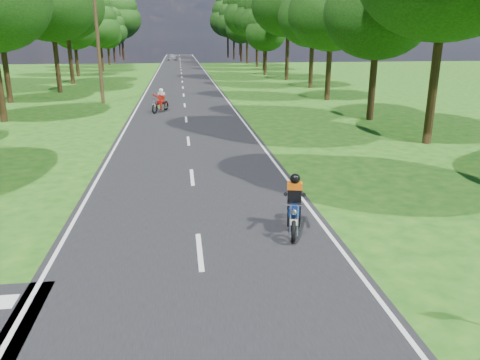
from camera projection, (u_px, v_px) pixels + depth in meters
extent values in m
plane|color=#155012|center=(204.00, 298.00, 8.99)|extent=(160.00, 160.00, 0.00)
cube|color=black|center=(182.00, 77.00, 56.36)|extent=(7.00, 140.00, 0.02)
cube|color=silver|center=(200.00, 251.00, 10.88)|extent=(0.12, 2.00, 0.01)
cube|color=silver|center=(192.00, 177.00, 16.56)|extent=(0.12, 2.00, 0.01)
cube|color=silver|center=(188.00, 141.00, 22.25)|extent=(0.12, 2.00, 0.01)
cube|color=silver|center=(186.00, 119.00, 27.93)|extent=(0.12, 2.00, 0.01)
cube|color=silver|center=(185.00, 105.00, 33.62)|extent=(0.12, 2.00, 0.01)
cube|color=silver|center=(184.00, 95.00, 39.30)|extent=(0.12, 2.00, 0.01)
cube|color=silver|center=(183.00, 87.00, 44.99)|extent=(0.12, 2.00, 0.01)
cube|color=silver|center=(182.00, 82.00, 50.67)|extent=(0.12, 2.00, 0.01)
cube|color=silver|center=(182.00, 77.00, 56.35)|extent=(0.12, 2.00, 0.01)
cube|color=silver|center=(181.00, 73.00, 62.04)|extent=(0.12, 2.00, 0.01)
cube|color=silver|center=(181.00, 70.00, 67.72)|extent=(0.12, 2.00, 0.01)
cube|color=silver|center=(181.00, 67.00, 73.41)|extent=(0.12, 2.00, 0.01)
cube|color=silver|center=(181.00, 65.00, 79.09)|extent=(0.12, 2.00, 0.01)
cube|color=silver|center=(180.00, 63.00, 84.78)|extent=(0.12, 2.00, 0.01)
cube|color=silver|center=(180.00, 61.00, 90.46)|extent=(0.12, 2.00, 0.01)
cube|color=silver|center=(180.00, 60.00, 96.14)|extent=(0.12, 2.00, 0.01)
cube|color=silver|center=(180.00, 58.00, 101.83)|extent=(0.12, 2.00, 0.01)
cube|color=silver|center=(180.00, 57.00, 107.51)|extent=(0.12, 2.00, 0.01)
cube|color=silver|center=(180.00, 56.00, 113.20)|extent=(0.12, 2.00, 0.01)
cube|color=silver|center=(179.00, 55.00, 118.88)|extent=(0.12, 2.00, 0.01)
cube|color=silver|center=(154.00, 77.00, 55.95)|extent=(0.10, 140.00, 0.01)
cube|color=silver|center=(209.00, 77.00, 56.75)|extent=(0.10, 140.00, 0.01)
cube|color=silver|center=(2.00, 302.00, 8.81)|extent=(0.50, 0.50, 0.01)
cylinder|color=black|center=(7.00, 77.00, 34.51)|extent=(0.40, 0.40, 3.79)
cylinder|color=black|center=(57.00, 67.00, 40.76)|extent=(0.40, 0.40, 4.32)
ellipsoid|color=#15330B|center=(50.00, 2.00, 39.19)|extent=(7.56, 7.56, 6.42)
cylinder|color=black|center=(71.00, 62.00, 47.80)|extent=(0.40, 0.40, 4.40)
ellipsoid|color=#15330B|center=(65.00, 6.00, 46.20)|extent=(7.71, 7.71, 6.55)
cylinder|color=black|center=(77.00, 63.00, 56.99)|extent=(0.40, 0.40, 3.20)
ellipsoid|color=#15330B|center=(74.00, 29.00, 55.82)|extent=(5.60, 5.60, 4.76)
ellipsoid|color=#15330B|center=(72.00, 15.00, 55.36)|extent=(4.80, 4.80, 4.08)
ellipsoid|color=#15330B|center=(71.00, 1.00, 54.90)|extent=(3.60, 3.60, 3.06)
cylinder|color=black|center=(102.00, 60.00, 64.20)|extent=(0.40, 0.40, 3.22)
ellipsoid|color=#15330B|center=(99.00, 30.00, 63.03)|extent=(5.64, 5.64, 4.79)
ellipsoid|color=#15330B|center=(98.00, 17.00, 62.56)|extent=(4.83, 4.83, 4.11)
ellipsoid|color=#15330B|center=(97.00, 5.00, 62.10)|extent=(3.62, 3.62, 3.08)
cylinder|color=black|center=(99.00, 56.00, 71.31)|extent=(0.40, 0.40, 3.61)
ellipsoid|color=#15330B|center=(97.00, 25.00, 69.99)|extent=(6.31, 6.31, 5.37)
ellipsoid|color=#15330B|center=(96.00, 13.00, 69.47)|extent=(5.41, 5.41, 4.60)
ellipsoid|color=#15330B|center=(94.00, 0.00, 68.95)|extent=(4.06, 4.06, 3.45)
cylinder|color=black|center=(109.00, 57.00, 78.90)|extent=(0.40, 0.40, 2.67)
ellipsoid|color=#15330B|center=(107.00, 37.00, 77.93)|extent=(4.67, 4.67, 3.97)
ellipsoid|color=#15330B|center=(107.00, 28.00, 77.55)|extent=(4.00, 4.00, 3.40)
ellipsoid|color=#15330B|center=(106.00, 20.00, 77.16)|extent=(3.00, 3.00, 2.55)
cylinder|color=black|center=(114.00, 54.00, 87.49)|extent=(0.40, 0.40, 3.09)
ellipsoid|color=#15330B|center=(113.00, 32.00, 86.37)|extent=(5.40, 5.40, 4.59)
ellipsoid|color=#15330B|center=(112.00, 24.00, 85.92)|extent=(4.63, 4.63, 3.93)
ellipsoid|color=#15330B|center=(111.00, 15.00, 85.47)|extent=(3.47, 3.47, 2.95)
cylinder|color=black|center=(123.00, 49.00, 93.57)|extent=(0.40, 0.40, 4.48)
ellipsoid|color=#15330B|center=(121.00, 20.00, 91.94)|extent=(7.84, 7.84, 6.66)
ellipsoid|color=#15330B|center=(120.00, 8.00, 91.29)|extent=(6.72, 6.72, 5.71)
cylinder|color=black|center=(123.00, 49.00, 102.01)|extent=(0.40, 0.40, 4.09)
ellipsoid|color=#15330B|center=(121.00, 24.00, 100.51)|extent=(7.16, 7.16, 6.09)
ellipsoid|color=#15330B|center=(120.00, 14.00, 99.92)|extent=(6.14, 6.14, 5.22)
ellipsoid|color=#15330B|center=(120.00, 5.00, 99.33)|extent=(4.61, 4.61, 3.92)
cylinder|color=black|center=(432.00, 94.00, 21.22)|extent=(0.40, 0.40, 4.56)
cylinder|color=black|center=(372.00, 90.00, 27.51)|extent=(0.40, 0.40, 3.49)
ellipsoid|color=#15330B|center=(378.00, 13.00, 26.23)|extent=(6.12, 6.12, 5.20)
cylinder|color=black|center=(328.00, 76.00, 35.92)|extent=(0.40, 0.40, 3.69)
ellipsoid|color=#15330B|center=(332.00, 13.00, 34.57)|extent=(6.46, 6.46, 5.49)
cylinder|color=black|center=(311.00, 68.00, 44.41)|extent=(0.40, 0.40, 3.74)
ellipsoid|color=#15330B|center=(313.00, 17.00, 43.05)|extent=(6.55, 6.55, 5.57)
cylinder|color=black|center=(287.00, 59.00, 52.09)|extent=(0.40, 0.40, 4.64)
ellipsoid|color=#15330B|center=(289.00, 4.00, 50.40)|extent=(8.12, 8.12, 6.91)
cylinder|color=black|center=(265.00, 63.00, 59.03)|extent=(0.40, 0.40, 2.91)
ellipsoid|color=#15330B|center=(266.00, 34.00, 57.97)|extent=(5.09, 5.09, 4.33)
ellipsoid|color=#15330B|center=(266.00, 22.00, 57.55)|extent=(4.36, 4.36, 3.71)
ellipsoid|color=#15330B|center=(266.00, 9.00, 57.13)|extent=(3.27, 3.27, 2.78)
cylinder|color=black|center=(264.00, 57.00, 66.12)|extent=(0.40, 0.40, 3.88)
ellipsoid|color=#15330B|center=(265.00, 21.00, 64.70)|extent=(6.78, 6.78, 5.77)
ellipsoid|color=#15330B|center=(265.00, 7.00, 64.14)|extent=(5.81, 5.81, 4.94)
cylinder|color=black|center=(257.00, 53.00, 74.14)|extent=(0.40, 0.40, 4.18)
ellipsoid|color=#15330B|center=(257.00, 19.00, 72.61)|extent=(7.31, 7.31, 6.21)
ellipsoid|color=#15330B|center=(257.00, 5.00, 72.01)|extent=(6.27, 6.27, 5.33)
cylinder|color=black|center=(247.00, 50.00, 82.52)|extent=(0.40, 0.40, 4.63)
ellipsoid|color=#15330B|center=(247.00, 16.00, 80.84)|extent=(8.11, 8.11, 6.89)
ellipsoid|color=#15330B|center=(247.00, 2.00, 80.17)|extent=(6.95, 6.95, 5.91)
cylinder|color=black|center=(241.00, 52.00, 89.60)|extent=(0.40, 0.40, 3.36)
ellipsoid|color=#15330B|center=(241.00, 30.00, 88.38)|extent=(5.88, 5.88, 5.00)
ellipsoid|color=#15330B|center=(241.00, 21.00, 87.89)|extent=(5.04, 5.04, 4.29)
ellipsoid|color=#15330B|center=(241.00, 11.00, 87.40)|extent=(3.78, 3.78, 3.21)
cylinder|color=black|center=(234.00, 49.00, 96.28)|extent=(0.40, 0.40, 4.09)
ellipsoid|color=#15330B|center=(234.00, 24.00, 94.78)|extent=(7.15, 7.15, 6.08)
ellipsoid|color=#15330B|center=(234.00, 13.00, 94.19)|extent=(6.13, 6.13, 5.21)
ellipsoid|color=#15330B|center=(234.00, 3.00, 93.60)|extent=(4.60, 4.60, 3.91)
cylinder|color=black|center=(228.00, 47.00, 103.51)|extent=(0.40, 0.40, 4.48)
ellipsoid|color=#15330B|center=(228.00, 21.00, 101.88)|extent=(7.84, 7.84, 6.66)
ellipsoid|color=#15330B|center=(228.00, 11.00, 101.23)|extent=(6.72, 6.72, 5.71)
ellipsoid|color=#15330B|center=(228.00, 0.00, 100.58)|extent=(5.04, 5.04, 4.28)
cylinder|color=black|center=(120.00, 48.00, 110.94)|extent=(0.40, 0.40, 3.84)
ellipsoid|color=#15330B|center=(118.00, 27.00, 109.54)|extent=(6.72, 6.72, 5.71)
ellipsoid|color=#15330B|center=(118.00, 19.00, 108.98)|extent=(5.76, 5.76, 4.90)
ellipsoid|color=#15330B|center=(117.00, 10.00, 108.43)|extent=(4.32, 4.32, 3.67)
cylinder|color=black|center=(240.00, 47.00, 116.30)|extent=(0.40, 0.40, 4.16)
ellipsoid|color=#15330B|center=(240.00, 25.00, 114.78)|extent=(7.28, 7.28, 6.19)
ellipsoid|color=#15330B|center=(240.00, 16.00, 114.18)|extent=(6.24, 6.24, 5.30)
ellipsoid|color=#15330B|center=(240.00, 8.00, 113.58)|extent=(4.68, 4.68, 3.98)
cylinder|color=black|center=(102.00, 51.00, 96.53)|extent=(0.40, 0.40, 3.52)
ellipsoid|color=#15330B|center=(100.00, 29.00, 95.25)|extent=(6.16, 6.16, 5.24)
ellipsoid|color=#15330B|center=(99.00, 20.00, 94.74)|extent=(5.28, 5.28, 4.49)
ellipsoid|color=#15330B|center=(98.00, 11.00, 94.23)|extent=(3.96, 3.96, 3.37)
cylinder|color=black|center=(257.00, 48.00, 103.23)|extent=(0.40, 0.40, 4.48)
ellipsoid|color=#15330B|center=(257.00, 21.00, 101.60)|extent=(7.84, 7.84, 6.66)
ellipsoid|color=#15330B|center=(257.00, 11.00, 100.95)|extent=(6.72, 6.72, 5.71)
ellipsoid|color=#15330B|center=(257.00, 0.00, 100.31)|extent=(5.04, 5.04, 4.28)
cylinder|color=#382616|center=(98.00, 47.00, 33.61)|extent=(0.26, 0.26, 8.00)
imported|color=#B3B5BA|center=(173.00, 57.00, 93.50)|extent=(2.18, 4.18, 1.36)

